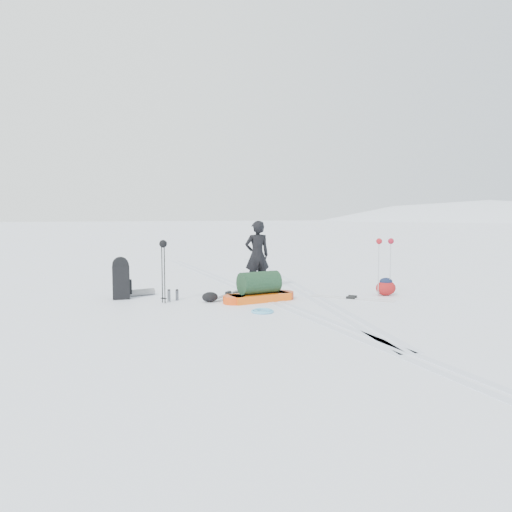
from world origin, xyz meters
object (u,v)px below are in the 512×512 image
object	(u,v)px
skier	(257,255)
ski_poles_black	(163,251)
expedition_rucksack	(124,279)
pulk_sled	(259,290)

from	to	relation	value
skier	ski_poles_black	bearing A→B (deg)	23.66
skier	ski_poles_black	xyz separation A→B (m)	(-2.42, -1.11, 0.24)
expedition_rucksack	ski_poles_black	world-z (taller)	ski_poles_black
pulk_sled	skier	bearing A→B (deg)	62.69
pulk_sled	ski_poles_black	size ratio (longest dim) A/B	1.30
expedition_rucksack	ski_poles_black	xyz separation A→B (m)	(0.77, -0.81, 0.66)
pulk_sled	ski_poles_black	distance (m)	2.19
pulk_sled	ski_poles_black	world-z (taller)	ski_poles_black
pulk_sled	expedition_rucksack	bearing A→B (deg)	145.19
pulk_sled	expedition_rucksack	distance (m)	3.01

